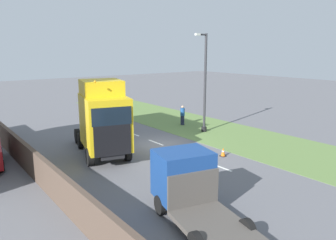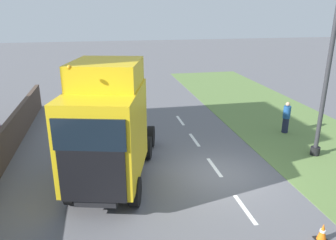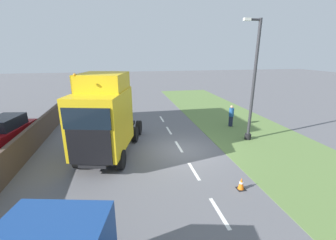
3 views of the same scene
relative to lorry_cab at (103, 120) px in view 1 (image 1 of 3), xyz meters
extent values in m
plane|color=slate|center=(-4.47, -0.06, -2.42)|extent=(120.00, 120.00, 0.00)
cube|color=#607F42|center=(-10.47, -0.06, -2.42)|extent=(7.00, 44.00, 0.01)
cube|color=white|center=(-4.47, -7.16, -2.42)|extent=(0.16, 1.80, 0.00)
cube|color=white|center=(-4.47, -3.96, -2.42)|extent=(0.16, 1.80, 0.00)
cube|color=white|center=(-4.47, -0.76, -2.42)|extent=(0.16, 1.80, 0.00)
cube|color=white|center=(-4.47, 2.44, -2.42)|extent=(0.16, 1.80, 0.00)
cube|color=white|center=(-4.47, 5.64, -2.42)|extent=(0.16, 1.80, 0.00)
cube|color=#4C3D33|center=(4.53, -0.06, -1.63)|extent=(0.25, 24.00, 1.58)
cube|color=black|center=(-0.34, -1.30, -1.76)|extent=(3.11, 7.29, 0.24)
cube|color=gold|center=(0.07, 0.27, -0.07)|extent=(3.38, 4.44, 3.14)
cube|color=black|center=(0.57, 2.21, -0.76)|extent=(2.04, 0.58, 1.76)
cube|color=black|center=(0.57, 2.21, 0.62)|extent=(2.16, 0.61, 1.00)
cube|color=gold|center=(-0.08, -0.31, 1.95)|extent=(2.91, 3.07, 0.90)
sphere|color=orange|center=(1.02, 1.24, 2.47)|extent=(0.14, 0.14, 0.14)
cylinder|color=black|center=(-0.74, -2.86, -1.58)|extent=(1.65, 1.65, 0.12)
cylinder|color=black|center=(-0.80, 1.42, -1.90)|extent=(0.57, 1.09, 1.04)
cylinder|color=black|center=(1.39, 0.85, -1.90)|extent=(0.57, 1.09, 1.04)
cylinder|color=black|center=(-1.75, -2.23, -1.90)|extent=(0.57, 1.09, 1.04)
cylinder|color=black|center=(0.45, -2.80, -1.90)|extent=(0.57, 1.09, 1.04)
cylinder|color=black|center=(-2.11, -3.62, -1.90)|extent=(0.57, 1.09, 1.04)
cylinder|color=black|center=(0.09, -4.18, -1.90)|extent=(0.57, 1.09, 1.04)
cube|color=navy|center=(0.53, 8.25, -0.85)|extent=(2.56, 2.21, 1.98)
cube|color=black|center=(0.32, 7.37, -0.46)|extent=(1.91, 0.48, 0.71)
cube|color=#4C4742|center=(1.10, 10.69, -1.93)|extent=(2.91, 3.68, 0.18)
cube|color=#4C4742|center=(0.74, 9.15, -1.15)|extent=(2.19, 0.60, 1.39)
cylinder|color=black|center=(1.53, 8.01, -2.02)|extent=(0.42, 0.83, 0.80)
cylinder|color=black|center=(-0.48, 8.48, -2.02)|extent=(0.42, 0.83, 0.80)
cylinder|color=black|center=(0.21, 11.41, -2.02)|extent=(0.42, 0.83, 0.80)
cylinder|color=black|center=(5.65, -1.19, -2.10)|extent=(0.30, 0.66, 0.64)
cylinder|color=black|center=(5.21, -3.94, -2.10)|extent=(0.30, 0.66, 0.64)
cylinder|color=black|center=(-9.53, -1.03, -2.22)|extent=(0.43, 0.43, 0.40)
cylinder|color=#2D2D33|center=(-9.53, -1.03, 1.51)|extent=(0.20, 0.20, 7.87)
cylinder|color=#2D2D33|center=(-9.08, -1.03, 5.35)|extent=(0.90, 0.14, 0.14)
cube|color=silver|center=(-8.63, -1.03, 5.35)|extent=(0.44, 0.20, 0.16)
cylinder|color=#1E233D|center=(-9.69, -4.00, -2.00)|extent=(0.34, 0.34, 0.86)
cylinder|color=#1E4C8C|center=(-9.69, -4.00, -1.23)|extent=(0.39, 0.39, 0.68)
sphere|color=tan|center=(-9.69, -4.00, -0.78)|extent=(0.23, 0.23, 0.23)
cube|color=black|center=(-6.04, 4.39, -2.41)|extent=(0.36, 0.36, 0.03)
cone|color=orange|center=(-6.04, 4.39, -2.12)|extent=(0.28, 0.28, 0.55)
cylinder|color=white|center=(-6.04, 4.39, -2.09)|extent=(0.17, 0.17, 0.07)
camera|label=1|loc=(8.79, 18.03, 4.18)|focal=35.00mm
camera|label=2|loc=(0.05, 11.41, 4.15)|focal=35.00mm
camera|label=3|loc=(-1.11, 12.30, 3.49)|focal=24.00mm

